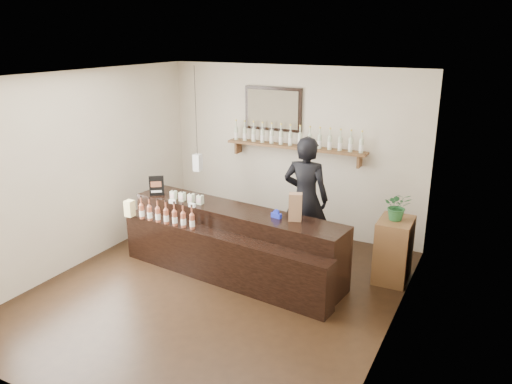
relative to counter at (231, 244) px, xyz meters
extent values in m
plane|color=black|center=(0.09, -0.58, -0.44)|extent=(5.00, 5.00, 0.00)
plane|color=beige|center=(0.09, 1.92, 0.96)|extent=(4.50, 0.00, 4.50)
plane|color=beige|center=(0.09, -3.08, 0.96)|extent=(4.50, 0.00, 4.50)
plane|color=beige|center=(-2.16, -0.58, 0.96)|extent=(0.00, 5.00, 5.00)
plane|color=beige|center=(2.34, -0.58, 0.96)|extent=(0.00, 5.00, 5.00)
plane|color=white|center=(0.09, -0.58, 2.36)|extent=(5.00, 5.00, 0.00)
cube|color=brown|center=(0.19, 1.79, 1.06)|extent=(2.40, 0.25, 0.04)
cube|color=brown|center=(-0.89, 1.82, 0.94)|extent=(0.04, 0.20, 0.20)
cube|color=brown|center=(1.27, 1.82, 0.94)|extent=(0.04, 0.20, 0.20)
cube|color=black|center=(-0.26, 1.89, 1.64)|extent=(1.02, 0.04, 0.72)
cube|color=#4A422F|center=(-0.26, 1.87, 1.64)|extent=(0.92, 0.01, 0.62)
cube|color=white|center=(-1.21, 1.02, 0.81)|extent=(0.12, 0.12, 0.28)
cylinder|color=black|center=(-1.21, 1.02, 1.66)|extent=(0.01, 0.01, 1.41)
cylinder|color=beige|center=(-0.91, 1.79, 1.19)|extent=(0.07, 0.07, 0.20)
cone|color=beige|center=(-0.91, 1.79, 1.31)|extent=(0.07, 0.07, 0.05)
cylinder|color=beige|center=(-0.91, 1.79, 1.37)|extent=(0.02, 0.02, 0.07)
cylinder|color=gold|center=(-0.91, 1.79, 1.42)|extent=(0.03, 0.03, 0.02)
cylinder|color=white|center=(-0.91, 1.79, 1.17)|extent=(0.07, 0.07, 0.09)
cylinder|color=beige|center=(-0.74, 1.79, 1.19)|extent=(0.07, 0.07, 0.20)
cone|color=beige|center=(-0.74, 1.79, 1.31)|extent=(0.07, 0.07, 0.05)
cylinder|color=beige|center=(-0.74, 1.79, 1.37)|extent=(0.02, 0.02, 0.07)
cylinder|color=gold|center=(-0.74, 1.79, 1.42)|extent=(0.03, 0.03, 0.02)
cylinder|color=white|center=(-0.74, 1.79, 1.17)|extent=(0.07, 0.07, 0.09)
cylinder|color=beige|center=(-0.57, 1.79, 1.19)|extent=(0.07, 0.07, 0.20)
cone|color=beige|center=(-0.57, 1.79, 1.31)|extent=(0.07, 0.07, 0.05)
cylinder|color=beige|center=(-0.57, 1.79, 1.37)|extent=(0.02, 0.02, 0.07)
cylinder|color=gold|center=(-0.57, 1.79, 1.42)|extent=(0.03, 0.03, 0.02)
cylinder|color=white|center=(-0.57, 1.79, 1.17)|extent=(0.07, 0.07, 0.09)
cylinder|color=beige|center=(-0.40, 1.79, 1.19)|extent=(0.07, 0.07, 0.20)
cone|color=beige|center=(-0.40, 1.79, 1.31)|extent=(0.07, 0.07, 0.05)
cylinder|color=beige|center=(-0.40, 1.79, 1.37)|extent=(0.02, 0.02, 0.07)
cylinder|color=gold|center=(-0.40, 1.79, 1.42)|extent=(0.03, 0.03, 0.02)
cylinder|color=white|center=(-0.40, 1.79, 1.17)|extent=(0.07, 0.07, 0.09)
cylinder|color=beige|center=(-0.23, 1.79, 1.19)|extent=(0.07, 0.07, 0.20)
cone|color=beige|center=(-0.23, 1.79, 1.31)|extent=(0.07, 0.07, 0.05)
cylinder|color=beige|center=(-0.23, 1.79, 1.37)|extent=(0.02, 0.02, 0.07)
cylinder|color=gold|center=(-0.23, 1.79, 1.42)|extent=(0.03, 0.03, 0.02)
cylinder|color=white|center=(-0.23, 1.79, 1.17)|extent=(0.07, 0.07, 0.09)
cylinder|color=beige|center=(-0.06, 1.79, 1.19)|extent=(0.07, 0.07, 0.20)
cone|color=beige|center=(-0.06, 1.79, 1.31)|extent=(0.07, 0.07, 0.05)
cylinder|color=beige|center=(-0.06, 1.79, 1.37)|extent=(0.02, 0.02, 0.07)
cylinder|color=gold|center=(-0.06, 1.79, 1.42)|extent=(0.03, 0.03, 0.02)
cylinder|color=white|center=(-0.06, 1.79, 1.17)|extent=(0.07, 0.07, 0.09)
cylinder|color=beige|center=(0.11, 1.79, 1.19)|extent=(0.07, 0.07, 0.20)
cone|color=beige|center=(0.11, 1.79, 1.31)|extent=(0.07, 0.07, 0.05)
cylinder|color=beige|center=(0.11, 1.79, 1.37)|extent=(0.02, 0.02, 0.07)
cylinder|color=gold|center=(0.11, 1.79, 1.42)|extent=(0.03, 0.03, 0.02)
cylinder|color=white|center=(0.11, 1.79, 1.17)|extent=(0.07, 0.07, 0.09)
cylinder|color=beige|center=(0.28, 1.79, 1.19)|extent=(0.07, 0.07, 0.20)
cone|color=beige|center=(0.28, 1.79, 1.31)|extent=(0.07, 0.07, 0.05)
cylinder|color=beige|center=(0.28, 1.79, 1.37)|extent=(0.02, 0.02, 0.07)
cylinder|color=gold|center=(0.28, 1.79, 1.42)|extent=(0.03, 0.03, 0.02)
cylinder|color=white|center=(0.28, 1.79, 1.17)|extent=(0.07, 0.07, 0.09)
cylinder|color=beige|center=(0.45, 1.79, 1.19)|extent=(0.07, 0.07, 0.20)
cone|color=beige|center=(0.45, 1.79, 1.31)|extent=(0.07, 0.07, 0.05)
cylinder|color=beige|center=(0.45, 1.79, 1.37)|extent=(0.02, 0.02, 0.07)
cylinder|color=gold|center=(0.45, 1.79, 1.42)|extent=(0.03, 0.03, 0.02)
cylinder|color=white|center=(0.45, 1.79, 1.17)|extent=(0.07, 0.07, 0.09)
cylinder|color=beige|center=(0.62, 1.79, 1.19)|extent=(0.07, 0.07, 0.20)
cone|color=beige|center=(0.62, 1.79, 1.31)|extent=(0.07, 0.07, 0.05)
cylinder|color=beige|center=(0.62, 1.79, 1.37)|extent=(0.02, 0.02, 0.07)
cylinder|color=gold|center=(0.62, 1.79, 1.42)|extent=(0.03, 0.03, 0.02)
cylinder|color=white|center=(0.62, 1.79, 1.17)|extent=(0.07, 0.07, 0.09)
cylinder|color=beige|center=(0.79, 1.79, 1.19)|extent=(0.07, 0.07, 0.20)
cone|color=beige|center=(0.79, 1.79, 1.31)|extent=(0.07, 0.07, 0.05)
cylinder|color=beige|center=(0.79, 1.79, 1.37)|extent=(0.02, 0.02, 0.07)
cylinder|color=gold|center=(0.79, 1.79, 1.42)|extent=(0.03, 0.03, 0.02)
cylinder|color=white|center=(0.79, 1.79, 1.17)|extent=(0.07, 0.07, 0.09)
cylinder|color=beige|center=(0.96, 1.79, 1.19)|extent=(0.07, 0.07, 0.20)
cone|color=beige|center=(0.96, 1.79, 1.31)|extent=(0.07, 0.07, 0.05)
cylinder|color=beige|center=(0.96, 1.79, 1.37)|extent=(0.02, 0.02, 0.07)
cylinder|color=gold|center=(0.96, 1.79, 1.42)|extent=(0.03, 0.03, 0.02)
cylinder|color=white|center=(0.96, 1.79, 1.17)|extent=(0.07, 0.07, 0.09)
cylinder|color=beige|center=(1.13, 1.79, 1.19)|extent=(0.07, 0.07, 0.20)
cone|color=beige|center=(1.13, 1.79, 1.31)|extent=(0.07, 0.07, 0.05)
cylinder|color=beige|center=(1.13, 1.79, 1.37)|extent=(0.02, 0.02, 0.07)
cylinder|color=gold|center=(1.13, 1.79, 1.42)|extent=(0.03, 0.03, 0.02)
cylinder|color=white|center=(1.13, 1.79, 1.17)|extent=(0.07, 0.07, 0.09)
cylinder|color=beige|center=(1.29, 1.79, 1.19)|extent=(0.07, 0.07, 0.20)
cone|color=beige|center=(1.29, 1.79, 1.31)|extent=(0.07, 0.07, 0.05)
cylinder|color=beige|center=(1.29, 1.79, 1.37)|extent=(0.02, 0.02, 0.07)
cylinder|color=gold|center=(1.29, 1.79, 1.42)|extent=(0.03, 0.03, 0.02)
cylinder|color=white|center=(1.29, 1.79, 1.17)|extent=(0.07, 0.07, 0.09)
cube|color=black|center=(0.01, 0.12, 0.03)|extent=(3.36, 0.96, 0.93)
cube|color=black|center=(0.01, -0.32, -0.08)|extent=(3.33, 0.67, 0.70)
cube|color=white|center=(-0.92, -0.09, 0.52)|extent=(0.10, 0.04, 0.05)
cube|color=white|center=(-0.58, -0.09, 0.52)|extent=(0.10, 0.04, 0.05)
cube|color=#F5E796|center=(-1.53, -0.32, 0.33)|extent=(0.12, 0.12, 0.12)
cube|color=#F5E796|center=(-1.53, -0.32, 0.45)|extent=(0.12, 0.12, 0.12)
cube|color=beige|center=(-1.02, 0.07, 0.55)|extent=(0.08, 0.08, 0.13)
cube|color=beige|center=(-1.02, 0.03, 0.55)|extent=(0.07, 0.00, 0.06)
cylinder|color=black|center=(-1.02, 0.07, 0.63)|extent=(0.02, 0.02, 0.03)
cube|color=beige|center=(-0.86, 0.07, 0.55)|extent=(0.08, 0.08, 0.13)
cube|color=beige|center=(-0.86, 0.03, 0.55)|extent=(0.07, 0.00, 0.06)
cylinder|color=black|center=(-0.86, 0.07, 0.63)|extent=(0.02, 0.02, 0.03)
cube|color=beige|center=(-0.70, 0.07, 0.55)|extent=(0.08, 0.08, 0.13)
cube|color=beige|center=(-0.70, 0.03, 0.55)|extent=(0.07, 0.00, 0.06)
cylinder|color=black|center=(-0.70, 0.07, 0.63)|extent=(0.02, 0.02, 0.03)
cube|color=beige|center=(-0.55, 0.07, 0.55)|extent=(0.08, 0.08, 0.13)
cube|color=beige|center=(-0.55, 0.03, 0.55)|extent=(0.07, 0.00, 0.06)
cylinder|color=black|center=(-0.55, 0.07, 0.63)|extent=(0.02, 0.02, 0.03)
cylinder|color=#9F5035|center=(-1.31, -0.32, 0.37)|extent=(0.07, 0.07, 0.20)
cone|color=#9F5035|center=(-1.31, -0.32, 0.50)|extent=(0.07, 0.07, 0.05)
cylinder|color=#9F5035|center=(-1.31, -0.32, 0.56)|extent=(0.02, 0.02, 0.07)
cylinder|color=black|center=(-1.31, -0.32, 0.60)|extent=(0.03, 0.03, 0.02)
cylinder|color=white|center=(-1.31, -0.32, 0.35)|extent=(0.07, 0.07, 0.09)
cylinder|color=#9F5035|center=(-1.16, -0.32, 0.37)|extent=(0.07, 0.07, 0.20)
cone|color=#9F5035|center=(-1.16, -0.32, 0.50)|extent=(0.07, 0.07, 0.05)
cylinder|color=#9F5035|center=(-1.16, -0.32, 0.56)|extent=(0.02, 0.02, 0.07)
cylinder|color=black|center=(-1.16, -0.32, 0.60)|extent=(0.03, 0.03, 0.02)
cylinder|color=white|center=(-1.16, -0.32, 0.35)|extent=(0.07, 0.07, 0.09)
cylinder|color=#9F5035|center=(-1.02, -0.32, 0.37)|extent=(0.07, 0.07, 0.20)
cone|color=#9F5035|center=(-1.02, -0.32, 0.50)|extent=(0.07, 0.07, 0.05)
cylinder|color=#9F5035|center=(-1.02, -0.32, 0.56)|extent=(0.02, 0.02, 0.07)
cylinder|color=black|center=(-1.02, -0.32, 0.60)|extent=(0.03, 0.03, 0.02)
cylinder|color=white|center=(-1.02, -0.32, 0.35)|extent=(0.07, 0.07, 0.09)
cylinder|color=#9F5035|center=(-0.87, -0.32, 0.37)|extent=(0.07, 0.07, 0.20)
cone|color=#9F5035|center=(-0.87, -0.32, 0.50)|extent=(0.07, 0.07, 0.05)
cylinder|color=#9F5035|center=(-0.87, -0.32, 0.56)|extent=(0.02, 0.02, 0.07)
cylinder|color=black|center=(-0.87, -0.32, 0.60)|extent=(0.03, 0.03, 0.02)
cylinder|color=white|center=(-0.87, -0.32, 0.35)|extent=(0.07, 0.07, 0.09)
cylinder|color=#9F5035|center=(-0.72, -0.32, 0.37)|extent=(0.07, 0.07, 0.20)
cone|color=#9F5035|center=(-0.72, -0.32, 0.50)|extent=(0.07, 0.07, 0.05)
cylinder|color=#9F5035|center=(-0.72, -0.32, 0.56)|extent=(0.02, 0.02, 0.07)
cylinder|color=black|center=(-0.72, -0.32, 0.60)|extent=(0.03, 0.03, 0.02)
cylinder|color=white|center=(-0.72, -0.32, 0.35)|extent=(0.07, 0.07, 0.09)
cylinder|color=#9F5035|center=(-0.58, -0.32, 0.37)|extent=(0.07, 0.07, 0.20)
cone|color=#9F5035|center=(-0.58, -0.32, 0.50)|extent=(0.07, 0.07, 0.05)
cylinder|color=#9F5035|center=(-0.58, -0.32, 0.56)|extent=(0.02, 0.02, 0.07)
cylinder|color=black|center=(-0.58, -0.32, 0.60)|extent=(0.03, 0.03, 0.02)
cylinder|color=white|center=(-0.58, -0.32, 0.35)|extent=(0.07, 0.07, 0.09)
cylinder|color=#9F5035|center=(-0.43, -0.32, 0.37)|extent=(0.07, 0.07, 0.20)
cone|color=#9F5035|center=(-0.43, -0.32, 0.50)|extent=(0.07, 0.07, 0.05)
cylinder|color=#9F5035|center=(-0.43, -0.32, 0.56)|extent=(0.02, 0.02, 0.07)
cylinder|color=black|center=(-0.43, -0.32, 0.60)|extent=(0.03, 0.03, 0.02)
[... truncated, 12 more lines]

